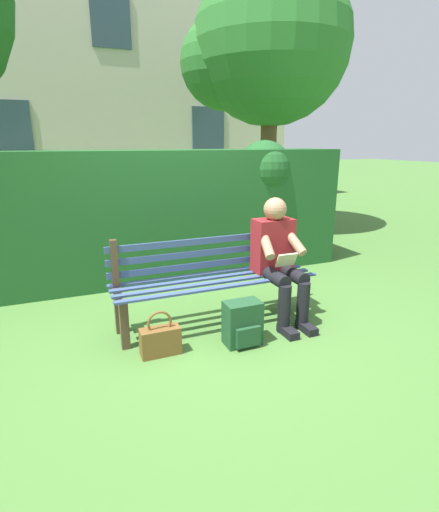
{
  "coord_description": "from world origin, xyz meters",
  "views": [
    {
      "loc": [
        1.29,
        3.23,
        1.68
      ],
      "look_at": [
        0.0,
        0.1,
        0.7
      ],
      "focal_mm": 27.71,
      "sensor_mm": 36.0,
      "label": 1
    }
  ],
  "objects_px": {
    "park_bench": "(213,277)",
    "handbag": "(160,340)",
    "person_seated": "(279,257)",
    "tree_far": "(263,49)",
    "backpack": "(243,324)"
  },
  "relations": [
    {
      "from": "backpack",
      "to": "person_seated",
      "type": "bearing_deg",
      "value": -146.67
    },
    {
      "from": "park_bench",
      "to": "person_seated",
      "type": "relative_size",
      "value": 1.63
    },
    {
      "from": "person_seated",
      "to": "backpack",
      "type": "xyz_separation_m",
      "value": [
        0.55,
        0.36,
        -0.44
      ]
    },
    {
      "from": "person_seated",
      "to": "backpack",
      "type": "height_order",
      "value": "person_seated"
    },
    {
      "from": "park_bench",
      "to": "backpack",
      "type": "distance_m",
      "value": 0.6
    },
    {
      "from": "park_bench",
      "to": "person_seated",
      "type": "xyz_separation_m",
      "value": [
        -0.61,
        0.17,
        0.18
      ]
    },
    {
      "from": "park_bench",
      "to": "tree_far",
      "type": "relative_size",
      "value": 0.4
    },
    {
      "from": "person_seated",
      "to": "handbag",
      "type": "distance_m",
      "value": 1.37
    },
    {
      "from": "person_seated",
      "to": "handbag",
      "type": "relative_size",
      "value": 3.07
    },
    {
      "from": "person_seated",
      "to": "handbag",
      "type": "height_order",
      "value": "person_seated"
    },
    {
      "from": "park_bench",
      "to": "handbag",
      "type": "distance_m",
      "value": 0.83
    },
    {
      "from": "park_bench",
      "to": "backpack",
      "type": "height_order",
      "value": "park_bench"
    },
    {
      "from": "park_bench",
      "to": "tree_far",
      "type": "xyz_separation_m",
      "value": [
        -2.43,
        -3.65,
        2.85
      ]
    },
    {
      "from": "backpack",
      "to": "handbag",
      "type": "relative_size",
      "value": 1.0
    },
    {
      "from": "person_seated",
      "to": "tree_far",
      "type": "relative_size",
      "value": 0.25
    }
  ]
}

